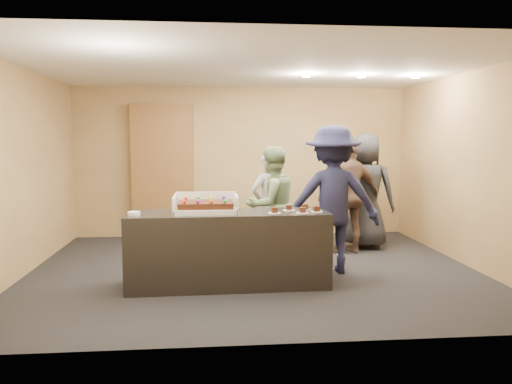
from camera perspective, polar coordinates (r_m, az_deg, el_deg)
room at (r=6.66m, az=-0.26°, el=2.45°), size 6.04×6.00×2.70m
serving_counter at (r=6.06m, az=-3.17°, el=-6.53°), size 2.41×0.75×0.90m
storage_cabinet at (r=9.09m, az=-10.65°, el=2.36°), size 1.09×0.15×2.40m
cake_box at (r=5.99m, az=-5.77°, el=-1.85°), size 0.75×0.52×0.22m
sheet_cake at (r=5.96m, az=-5.78°, el=-1.42°), size 0.65×0.45×0.12m
plate_stack at (r=5.93m, az=-13.79°, el=-2.38°), size 0.14×0.14×0.04m
slice_a at (r=5.88m, az=2.14°, el=-2.22°), size 0.15×0.15×0.07m
slice_b at (r=6.12m, az=3.79°, el=-1.91°), size 0.15×0.15×0.07m
slice_c at (r=5.91m, az=5.36°, el=-2.20°), size 0.15×0.15×0.07m
slice_d at (r=6.19m, az=5.65°, el=-1.82°), size 0.15×0.15×0.07m
slice_e at (r=6.02m, az=6.93°, el=-2.06°), size 0.15×0.15×0.07m
person_server_grey at (r=7.12m, az=1.57°, el=-1.71°), size 0.69×0.57×1.61m
person_sage_man at (r=7.05m, az=1.76°, el=-1.56°), size 1.02×0.95×1.67m
person_navy_man at (r=6.69m, az=8.76°, el=-0.82°), size 1.34×0.86×1.95m
person_brown_extra at (r=7.86m, az=10.57°, el=-0.42°), size 1.13×0.70×1.79m
person_dark_suit at (r=8.28m, az=12.43°, el=0.13°), size 1.07×0.91×1.87m
ceiling_spotlights at (r=7.51m, az=11.95°, el=12.82°), size 1.72×0.12×0.03m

